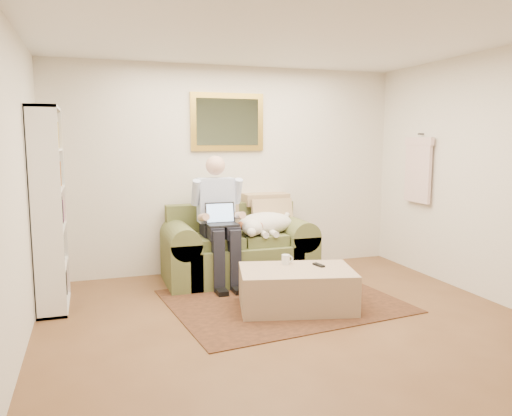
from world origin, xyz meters
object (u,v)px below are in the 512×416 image
ottoman (296,289)px  coffee_mug (286,259)px  sofa (238,254)px  laptop (221,219)px  sleeping_dog (265,223)px  seated_man (220,221)px  bookshelf (49,209)px

ottoman → coffee_mug: bearing=98.4°
sofa → coffee_mug: size_ratio=17.76×
sofa → laptop: 0.59m
sofa → laptop: size_ratio=5.15×
laptop → sleeping_dog: 0.61m
laptop → coffee_mug: laptop is taller
seated_man → laptop: bearing=-90.0°
seated_man → sleeping_dog: (0.58, 0.07, -0.07)m
seated_man → coffee_mug: 1.03m
bookshelf → coffee_mug: bearing=-14.9°
coffee_mug → sofa: bearing=101.6°
ottoman → laptop: bearing=116.8°
seated_man → coffee_mug: bearing=-61.0°
sleeping_dog → bookshelf: size_ratio=0.37×
sofa → sleeping_dog: bearing=-15.7°
seated_man → laptop: 0.08m
ottoman → coffee_mug: 0.33m
bookshelf → ottoman: bearing=-19.6°
sofa → bookshelf: (-2.07, -0.42, 0.69)m
sleeping_dog → coffee_mug: bearing=-96.6°
sofa → laptop: bearing=-139.0°
sofa → ottoman: sofa is taller
sofa → bookshelf: bookshelf is taller
laptop → bookshelf: bearing=-174.1°
seated_man → bookshelf: bookshelf is taller
seated_man → sleeping_dog: 0.59m
laptop → seated_man: bearing=90.0°
sofa → coffee_mug: sofa is taller
sofa → coffee_mug: 1.06m
coffee_mug → seated_man: bearing=119.0°
sleeping_dog → ottoman: sleeping_dog is taller
sofa → laptop: (-0.27, -0.23, 0.48)m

